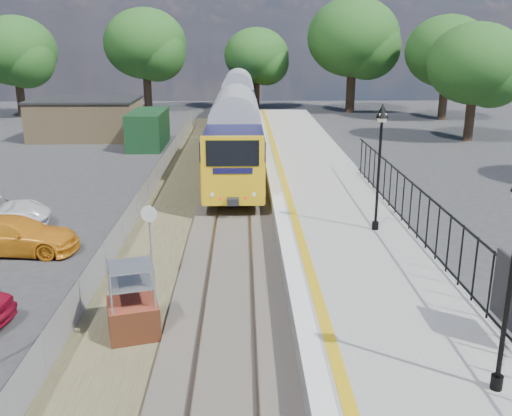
{
  "coord_description": "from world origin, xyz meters",
  "views": [
    {
      "loc": [
        0.45,
        -13.82,
        7.65
      ],
      "look_at": [
        0.88,
        5.16,
        2.0
      ],
      "focal_mm": 40.0,
      "sensor_mm": 36.0,
      "label": 1
    }
  ],
  "objects_px": {
    "train": "(237,111)",
    "speed_sign": "(150,232)",
    "brick_plinth": "(132,302)",
    "victorian_lamp_north": "(381,138)",
    "car_yellow": "(15,235)"
  },
  "relations": [
    {
      "from": "train",
      "to": "speed_sign",
      "type": "relative_size",
      "value": 15.12
    },
    {
      "from": "train",
      "to": "brick_plinth",
      "type": "bearing_deg",
      "value": -94.71
    },
    {
      "from": "victorian_lamp_north",
      "to": "brick_plinth",
      "type": "relative_size",
      "value": 2.22
    },
    {
      "from": "train",
      "to": "car_yellow",
      "type": "xyz_separation_m",
      "value": [
        -8.02,
        -23.96,
        -1.67
      ]
    },
    {
      "from": "train",
      "to": "speed_sign",
      "type": "bearing_deg",
      "value": -95.28
    },
    {
      "from": "victorian_lamp_north",
      "to": "train",
      "type": "relative_size",
      "value": 0.11
    },
    {
      "from": "victorian_lamp_north",
      "to": "speed_sign",
      "type": "relative_size",
      "value": 1.7
    },
    {
      "from": "victorian_lamp_north",
      "to": "car_yellow",
      "type": "xyz_separation_m",
      "value": [
        -13.32,
        0.28,
        -3.62
      ]
    },
    {
      "from": "speed_sign",
      "to": "car_yellow",
      "type": "xyz_separation_m",
      "value": [
        -5.52,
        3.11,
        -1.15
      ]
    },
    {
      "from": "brick_plinth",
      "to": "car_yellow",
      "type": "bearing_deg",
      "value": 130.95
    },
    {
      "from": "brick_plinth",
      "to": "speed_sign",
      "type": "bearing_deg",
      "value": 90.0
    },
    {
      "from": "victorian_lamp_north",
      "to": "brick_plinth",
      "type": "height_order",
      "value": "victorian_lamp_north"
    },
    {
      "from": "speed_sign",
      "to": "victorian_lamp_north",
      "type": "bearing_deg",
      "value": 35.94
    },
    {
      "from": "car_yellow",
      "to": "train",
      "type": "bearing_deg",
      "value": -14.51
    },
    {
      "from": "train",
      "to": "brick_plinth",
      "type": "height_order",
      "value": "train"
    }
  ]
}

